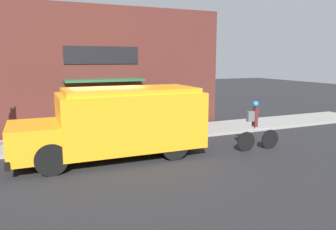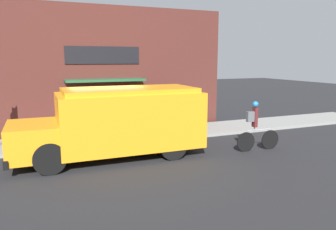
# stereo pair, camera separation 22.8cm
# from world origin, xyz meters

# --- Properties ---
(ground_plane) EXTENTS (70.00, 70.00, 0.00)m
(ground_plane) POSITION_xyz_m (0.00, 0.00, 0.00)
(ground_plane) COLOR #232326
(sidewalk) EXTENTS (28.00, 2.27, 0.14)m
(sidewalk) POSITION_xyz_m (0.00, 1.14, 0.07)
(sidewalk) COLOR gray
(sidewalk) RESTS_ON ground_plane
(storefront) EXTENTS (12.38, 1.00, 5.52)m
(storefront) POSITION_xyz_m (0.02, 2.65, 2.76)
(storefront) COLOR #4C231E
(storefront) RESTS_ON ground_plane
(school_bus) EXTENTS (6.13, 2.75, 2.30)m
(school_bus) POSITION_xyz_m (0.12, -1.30, 1.21)
(school_bus) COLOR orange
(school_bus) RESTS_ON ground_plane
(cyclist) EXTENTS (1.72, 0.21, 1.78)m
(cyclist) POSITION_xyz_m (4.82, -2.44, 0.84)
(cyclist) COLOR black
(cyclist) RESTS_ON ground_plane
(trash_bin) EXTENTS (0.61, 0.61, 0.79)m
(trash_bin) POSITION_xyz_m (0.63, 1.76, 0.53)
(trash_bin) COLOR #38383D
(trash_bin) RESTS_ON sidewalk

